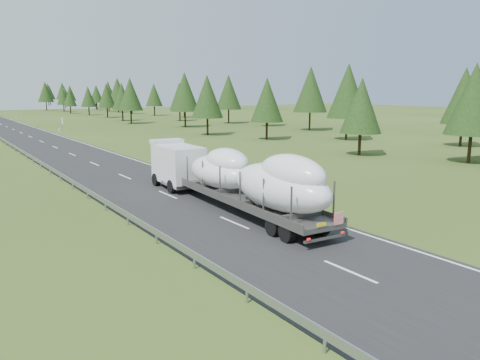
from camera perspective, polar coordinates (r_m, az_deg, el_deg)
ground at (r=20.74m, az=13.22°, el=-10.85°), size 400.00×400.00×0.00m
road_surface at (r=114.15m, az=-26.63°, el=5.85°), size 10.00×400.00×0.02m
marker_posts at (r=169.43m, az=-26.90°, el=7.25°), size 0.13×350.08×1.00m
highway_sign at (r=95.63m, az=-20.84°, el=6.63°), size 0.08×0.90×2.60m
tree_line_right at (r=131.03m, az=-9.84°, el=10.35°), size 28.61×302.39×12.46m
boat_truck at (r=29.94m, az=-0.75°, el=0.62°), size 3.61×19.91×4.27m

